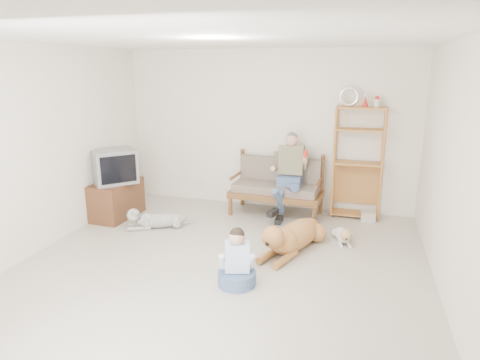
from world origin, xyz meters
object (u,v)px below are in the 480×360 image
(tv_stand, at_px, (116,199))
(golden_retriever, at_px, (292,236))
(loveseat, at_px, (277,185))
(etagere, at_px, (358,162))

(tv_stand, relative_size, golden_retriever, 0.59)
(loveseat, distance_m, tv_stand, 2.66)
(tv_stand, distance_m, golden_retriever, 3.04)
(golden_retriever, bearing_deg, tv_stand, -170.46)
(tv_stand, xyz_separation_m, golden_retriever, (2.99, -0.55, -0.10))
(loveseat, height_order, golden_retriever, loveseat)
(tv_stand, bearing_deg, loveseat, 23.97)
(loveseat, bearing_deg, etagere, 12.15)
(etagere, bearing_deg, loveseat, -171.78)
(etagere, bearing_deg, tv_stand, -163.75)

